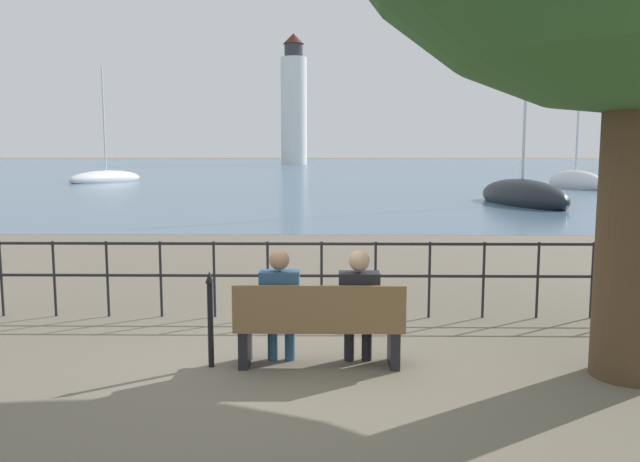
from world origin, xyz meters
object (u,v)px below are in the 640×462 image
at_px(park_bench, 319,327).
at_px(seated_person_left, 280,302).
at_px(harbor_lighthouse, 294,104).
at_px(sailboat_0, 106,178).
at_px(sailboat_2, 522,196).
at_px(closed_umbrella, 210,314).
at_px(sailboat_1, 575,183).
at_px(seated_person_right, 359,302).

height_order(park_bench, seated_person_left, seated_person_left).
bearing_deg(harbor_lighthouse, seated_person_left, -86.87).
height_order(sailboat_0, sailboat_2, sailboat_2).
bearing_deg(closed_umbrella, park_bench, 0.85).
xyz_separation_m(park_bench, seated_person_left, (-0.42, 0.08, 0.25)).
bearing_deg(sailboat_1, seated_person_right, -126.11).
distance_m(sailboat_2, harbor_lighthouse, 119.36).
distance_m(seated_person_left, closed_umbrella, 0.74).
height_order(park_bench, seated_person_right, seated_person_right).
xyz_separation_m(sailboat_2, harbor_lighthouse, (-16.86, 117.40, 13.42)).
bearing_deg(park_bench, seated_person_right, 10.33).
distance_m(seated_person_left, seated_person_right, 0.83).
relative_size(closed_umbrella, sailboat_1, 0.12).
height_order(closed_umbrella, sailboat_1, sailboat_1).
distance_m(sailboat_1, sailboat_2, 15.58).
bearing_deg(sailboat_0, harbor_lighthouse, 108.63).
bearing_deg(seated_person_right, sailboat_2, 68.94).
height_order(seated_person_right, harbor_lighthouse, harbor_lighthouse).
bearing_deg(sailboat_0, closed_umbrella, -44.32).
height_order(sailboat_1, harbor_lighthouse, harbor_lighthouse).
bearing_deg(closed_umbrella, sailboat_1, 63.56).
distance_m(seated_person_right, closed_umbrella, 1.56).
distance_m(seated_person_right, sailboat_1, 38.86).
relative_size(seated_person_left, sailboat_1, 0.15).
height_order(seated_person_left, sailboat_1, sailboat_1).
relative_size(park_bench, sailboat_1, 0.21).
relative_size(closed_umbrella, sailboat_2, 0.09).
bearing_deg(sailboat_2, closed_umbrella, -123.59).
height_order(closed_umbrella, sailboat_0, sailboat_0).
xyz_separation_m(seated_person_left, sailboat_1, (16.92, 35.38, -0.30)).
bearing_deg(harbor_lighthouse, park_bench, -86.70).
bearing_deg(sailboat_1, sailboat_2, -131.19).
distance_m(park_bench, sailboat_0, 48.25).
bearing_deg(sailboat_2, sailboat_1, 51.33).
relative_size(seated_person_right, sailboat_1, 0.15).
xyz_separation_m(seated_person_left, seated_person_right, (0.83, -0.00, 0.00)).
height_order(seated_person_right, sailboat_0, sailboat_0).
bearing_deg(seated_person_right, harbor_lighthouse, 93.48).
bearing_deg(seated_person_right, seated_person_left, 179.98).
distance_m(closed_umbrella, sailboat_2, 24.07).
bearing_deg(seated_person_left, closed_umbrella, -172.64).
xyz_separation_m(park_bench, closed_umbrella, (-1.14, -0.02, 0.14)).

